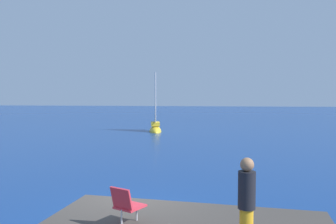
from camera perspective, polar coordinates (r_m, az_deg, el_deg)
The scene contains 4 objects.
ground_plane at distance 10.03m, azimuth -5.35°, elevation -16.84°, with size 160.00×160.00×0.00m, color navy.
sailboat_near at distance 31.30m, azimuth -2.04°, elevation -2.58°, with size 1.57×3.12×5.68m.
person_standing at distance 6.02m, azimuth 12.42°, elevation -14.22°, with size 0.28×0.28×1.62m.
beach_chair at distance 7.39m, azimuth -6.67°, elevation -14.30°, with size 0.70×0.75×0.80m.
Camera 1 is at (1.93, -9.23, 3.43)m, focal length 38.21 mm.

